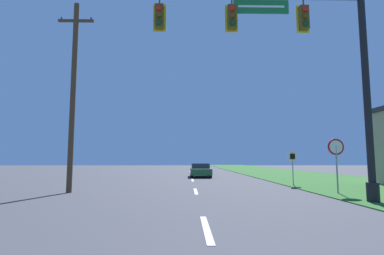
% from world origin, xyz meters
% --- Properties ---
extents(grass_verge_right, '(10.00, 110.00, 0.04)m').
position_xyz_m(grass_verge_right, '(10.50, 30.00, 0.02)').
color(grass_verge_right, '#2D6626').
rests_on(grass_verge_right, ground).
extents(road_center_line, '(0.16, 34.80, 0.01)m').
position_xyz_m(road_center_line, '(0.00, 22.00, 0.01)').
color(road_center_line, silver).
rests_on(road_center_line, ground).
extents(signal_mast, '(9.12, 0.47, 8.74)m').
position_xyz_m(signal_mast, '(4.07, 9.99, 5.49)').
color(signal_mast, black).
rests_on(signal_mast, grass_verge_right).
extents(car_ahead, '(1.84, 4.27, 1.19)m').
position_xyz_m(car_ahead, '(0.81, 26.40, 0.60)').
color(car_ahead, black).
rests_on(car_ahead, ground).
extents(stop_sign, '(0.76, 0.07, 2.50)m').
position_xyz_m(stop_sign, '(6.51, 12.78, 1.86)').
color(stop_sign, gray).
rests_on(stop_sign, grass_verge_right).
extents(route_sign_post, '(0.55, 0.06, 2.03)m').
position_xyz_m(route_sign_post, '(6.08, 17.36, 1.53)').
color(route_sign_post, gray).
rests_on(route_sign_post, grass_verge_right).
extents(utility_pole_near, '(1.80, 0.26, 9.49)m').
position_xyz_m(utility_pole_near, '(-6.08, 13.57, 4.90)').
color(utility_pole_near, '#4C3823').
rests_on(utility_pole_near, ground).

